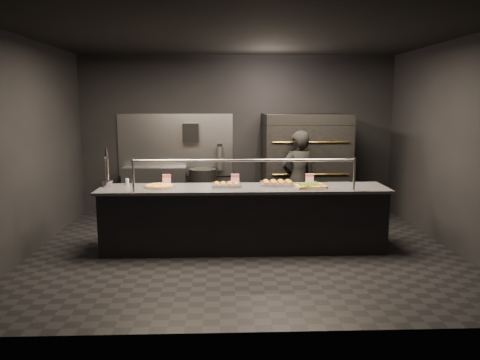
% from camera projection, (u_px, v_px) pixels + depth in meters
% --- Properties ---
extents(room, '(6.04, 6.00, 3.00)m').
position_uv_depth(room, '(242.00, 146.00, 6.61)').
color(room, black).
rests_on(room, ground).
extents(service_counter, '(4.10, 0.78, 1.37)m').
position_uv_depth(service_counter, '(244.00, 218.00, 6.73)').
color(service_counter, black).
rests_on(service_counter, ground).
extents(pizza_oven, '(1.50, 1.23, 1.91)m').
position_uv_depth(pizza_oven, '(304.00, 166.00, 8.57)').
color(pizza_oven, black).
rests_on(pizza_oven, ground).
extents(prep_shelf, '(1.20, 0.35, 0.90)m').
position_uv_depth(prep_shelf, '(155.00, 190.00, 8.96)').
color(prep_shelf, '#99999E').
rests_on(prep_shelf, ground).
extents(towel_dispenser, '(0.30, 0.20, 0.35)m').
position_uv_depth(towel_dispenser, '(191.00, 132.00, 8.88)').
color(towel_dispenser, black).
rests_on(towel_dispenser, room).
extents(fire_extinguisher, '(0.14, 0.14, 0.51)m').
position_uv_depth(fire_extinguisher, '(220.00, 158.00, 8.99)').
color(fire_extinguisher, '#B2B2B7').
rests_on(fire_extinguisher, room).
extents(beer_tap, '(0.15, 0.22, 0.60)m').
position_uv_depth(beer_tap, '(107.00, 175.00, 6.69)').
color(beer_tap, silver).
rests_on(beer_tap, service_counter).
extents(round_pizza, '(0.46, 0.46, 0.03)m').
position_uv_depth(round_pizza, '(159.00, 186.00, 6.66)').
color(round_pizza, silver).
rests_on(round_pizza, service_counter).
extents(slider_tray_a, '(0.44, 0.34, 0.07)m').
position_uv_depth(slider_tray_a, '(227.00, 185.00, 6.70)').
color(slider_tray_a, silver).
rests_on(slider_tray_a, service_counter).
extents(slider_tray_b, '(0.54, 0.44, 0.08)m').
position_uv_depth(slider_tray_b, '(277.00, 183.00, 6.81)').
color(slider_tray_b, silver).
rests_on(slider_tray_b, service_counter).
extents(square_pizza, '(0.52, 0.52, 0.05)m').
position_uv_depth(square_pizza, '(310.00, 186.00, 6.65)').
color(square_pizza, silver).
rests_on(square_pizza, service_counter).
extents(condiment_jar, '(0.13, 0.05, 0.09)m').
position_uv_depth(condiment_jar, '(129.00, 182.00, 6.86)').
color(condiment_jar, silver).
rests_on(condiment_jar, service_counter).
extents(tent_cards, '(2.24, 0.04, 0.15)m').
position_uv_depth(tent_cards, '(237.00, 179.00, 6.92)').
color(tent_cards, white).
rests_on(tent_cards, service_counter).
extents(trash_bin, '(0.53, 0.53, 0.88)m').
position_uv_depth(trash_bin, '(203.00, 192.00, 8.89)').
color(trash_bin, black).
rests_on(trash_bin, ground).
extents(worker, '(0.70, 0.56, 1.66)m').
position_uv_depth(worker, '(298.00, 180.00, 7.82)').
color(worker, black).
rests_on(worker, ground).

